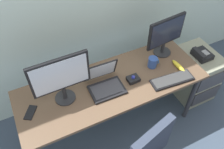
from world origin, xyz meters
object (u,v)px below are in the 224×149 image
Objects in this scene: desk_phone at (202,54)px; banana at (178,66)px; monitor_main at (61,77)px; monitor_side at (166,34)px; keyboard at (172,80)px; cell_phone at (30,112)px; coffee_mug at (153,62)px; file_cabinet at (194,74)px; trackball_mouse at (133,79)px; laptop at (105,83)px.

banana reaches higher than desk_phone.
monitor_main is 1.11m from monitor_side.
cell_phone is (-1.27, 0.22, -0.01)m from keyboard.
keyboard is (-0.14, -0.37, -0.22)m from monitor_side.
coffee_mug is at bearing 103.57° from keyboard.
file_cabinet is 1.24× the size of monitor_main.
monitor_main is at bearing -179.80° from coffee_mug.
trackball_mouse reaches higher than desk_phone.
desk_phone is 1.86m from cell_phone.
cell_phone is at bearing -178.97° from coffee_mug.
trackball_mouse is 0.49m from banana.
desk_phone is at bearing -17.63° from monitor_side.
desk_phone is 1.82× the size of trackball_mouse.
file_cabinet is 1.42× the size of monitor_side.
monitor_side is 1.01× the size of keyboard.
monitor_main is 0.43m from laptop.
laptop is 0.68m from cell_phone.
laptop is 0.27m from trackball_mouse.
coffee_mug reaches higher than file_cabinet.
keyboard is at bearing -19.82° from laptop.
laptop reaches higher than file_cabinet.
trackball_mouse is at bearing -175.66° from desk_phone.
laptop is at bearing 160.18° from keyboard.
cell_phone is at bearing -176.60° from monitor_main.
monitor_main reaches higher than laptop.
cell_phone is 0.75× the size of banana.
laptop is (-1.18, -0.02, 0.14)m from desk_phone.
coffee_mug is at bearing 3.50° from laptop.
laptop is at bearing -176.50° from coffee_mug.
trackball_mouse is at bearing -7.23° from monitor_main.
keyboard reaches higher than desk_phone.
monitor_main is 1.15× the size of monitor_side.
trackball_mouse is at bearing 30.07° from cell_phone.
coffee_mug is (0.27, 0.08, 0.03)m from trackball_mouse.
banana is at bearing -6.47° from monitor_main.
cell_phone is (-0.31, -0.02, -0.27)m from monitor_main.
keyboard is 0.20m from banana.
cell_phone is at bearing 179.07° from laptop.
monitor_side reaches higher than trackball_mouse.
trackball_mouse reaches higher than keyboard.
coffee_mug is at bearing -179.80° from file_cabinet.
desk_phone is at bearing -0.41° from monitor_main.
desk_phone is 0.57m from monitor_side.
monitor_main is 2.57× the size of banana.
monitor_main is 0.69m from trackball_mouse.
keyboard is (0.96, -0.24, -0.26)m from monitor_main.
trackball_mouse is (-0.33, 0.16, 0.01)m from keyboard.
trackball_mouse is at bearing -10.76° from laptop.
desk_phone is 0.63× the size of laptop.
monitor_side is at bearing 6.73° from monitor_main.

